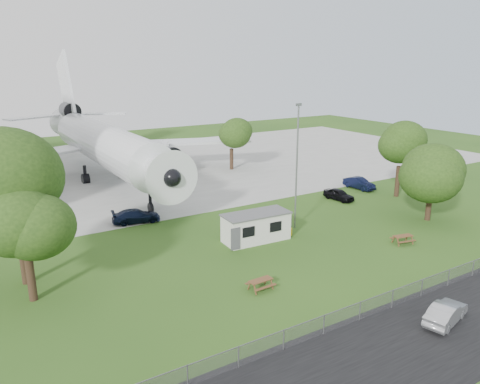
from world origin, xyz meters
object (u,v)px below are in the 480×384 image
airliner (102,141)px  car_centre_sedan (446,313)px  picnic_west (261,289)px  picnic_east (402,243)px  site_cabin (256,227)px

airliner → car_centre_sedan: 49.15m
picnic_west → picnic_east: same height
site_cabin → picnic_west: bearing=-121.8°
site_cabin → picnic_east: 13.26m
car_centre_sedan → site_cabin: bearing=-7.2°
airliner → picnic_west: airliner is taller
picnic_west → car_centre_sedan: (7.35, -9.78, 0.66)m
site_cabin → car_centre_sedan: site_cabin is taller
airliner → picnic_west: size_ratio=26.52×
picnic_east → picnic_west: bearing=-165.8°
airliner → site_cabin: 31.12m
picnic_east → car_centre_sedan: car_centre_sedan is taller
picnic_east → site_cabin: bearing=157.0°
airliner → picnic_east: 41.58m
picnic_west → picnic_east: size_ratio=1.00×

